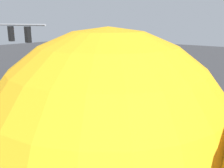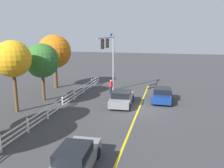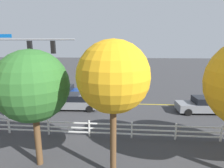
{
  "view_description": "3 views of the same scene",
  "coord_description": "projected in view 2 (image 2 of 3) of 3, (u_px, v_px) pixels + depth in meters",
  "views": [
    {
      "loc": [
        -11.88,
        13.25,
        6.72
      ],
      "look_at": [
        -2.55,
        1.09,
        2.83
      ],
      "focal_mm": 39.26,
      "sensor_mm": 36.0,
      "label": 1
    },
    {
      "loc": [
        -21.31,
        -2.55,
        7.18
      ],
      "look_at": [
        -2.92,
        1.92,
        2.96
      ],
      "focal_mm": 37.71,
      "sensor_mm": 36.0,
      "label": 2
    },
    {
      "loc": [
        -4.01,
        18.51,
        6.3
      ],
      "look_at": [
        -2.68,
        1.59,
        2.48
      ],
      "focal_mm": 29.46,
      "sensor_mm": 36.0,
      "label": 3
    }
  ],
  "objects": [
    {
      "name": "car_1",
      "position": [
        122.0,
        98.0,
        23.39
      ],
      "size": [
        4.46,
        2.21,
        1.48
      ],
      "rotation": [
        0.0,
        0.0,
        0.05
      ],
      "color": "slate",
      "rests_on": "ground_plane"
    },
    {
      "name": "car_0",
      "position": [
        162.0,
        95.0,
        24.72
      ],
      "size": [
        4.11,
        2.04,
        1.4
      ],
      "rotation": [
        0.0,
        0.0,
        3.13
      ],
      "color": "navy",
      "rests_on": "ground_plane"
    },
    {
      "name": "car_2",
      "position": [
        75.0,
        160.0,
        12.14
      ],
      "size": [
        4.64,
        2.03,
        1.48
      ],
      "rotation": [
        0.0,
        0.0,
        0.06
      ],
      "color": "slate",
      "rests_on": "ground_plane"
    },
    {
      "name": "tree_2",
      "position": [
        13.0,
        59.0,
        20.5
      ],
      "size": [
        3.22,
        3.22,
        6.48
      ],
      "color": "brown",
      "rests_on": "ground_plane"
    },
    {
      "name": "signal_assembly",
      "position": [
        110.0,
        52.0,
        26.69
      ],
      "size": [
        6.67,
        0.37,
        6.97
      ],
      "color": "gray",
      "rests_on": "ground_plane"
    },
    {
      "name": "tree_0",
      "position": [
        54.0,
        52.0,
        29.82
      ],
      "size": [
        4.23,
        4.23,
        6.84
      ],
      "color": "brown",
      "rests_on": "ground_plane"
    },
    {
      "name": "ground_plane",
      "position": [
        139.0,
        109.0,
        22.36
      ],
      "size": [
        120.0,
        120.0,
        0.0
      ],
      "primitive_type": "plane",
      "color": "#38383A"
    },
    {
      "name": "pedestrian",
      "position": [
        111.0,
        86.0,
        27.61
      ],
      "size": [
        0.46,
        0.47,
        1.69
      ],
      "rotation": [
        0.0,
        0.0,
        2.44
      ],
      "color": "#191E3F",
      "rests_on": "ground_plane"
    },
    {
      "name": "tree_4",
      "position": [
        42.0,
        61.0,
        24.25
      ],
      "size": [
        3.55,
        3.55,
        6.03
      ],
      "color": "brown",
      "rests_on": "ground_plane"
    },
    {
      "name": "white_rail_fence",
      "position": [
        56.0,
        107.0,
        21.02
      ],
      "size": [
        26.1,
        0.1,
        1.15
      ],
      "color": "white",
      "rests_on": "ground_plane"
    },
    {
      "name": "lane_center_stripe",
      "position": [
        132.0,
        125.0,
        18.56
      ],
      "size": [
        28.0,
        0.16,
        0.01
      ],
      "primitive_type": "cube",
      "color": "gold",
      "rests_on": "ground_plane"
    }
  ]
}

